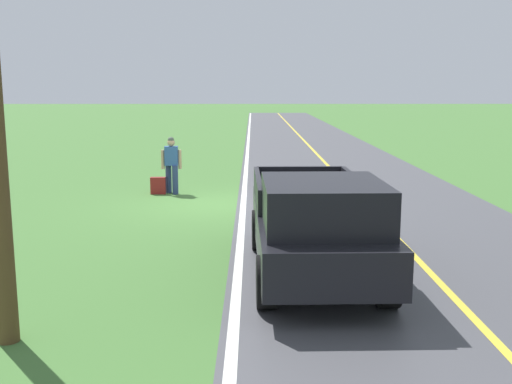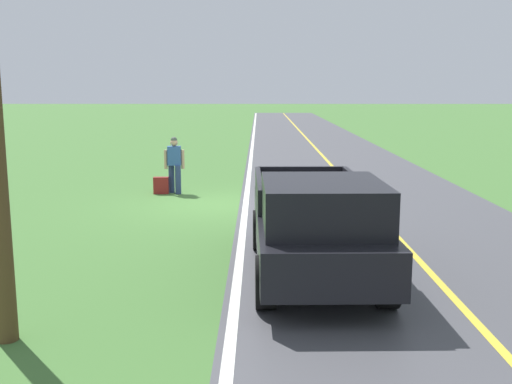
% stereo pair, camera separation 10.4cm
% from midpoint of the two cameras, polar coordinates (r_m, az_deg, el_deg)
% --- Properties ---
extents(ground_plane, '(200.00, 200.00, 0.00)m').
position_cam_midpoint_polar(ground_plane, '(16.87, -3.97, -1.19)').
color(ground_plane, '#427033').
extents(road_surface, '(7.17, 120.00, 0.00)m').
position_cam_midpoint_polar(road_surface, '(17.11, 10.69, -1.18)').
color(road_surface, '#47474C').
rests_on(road_surface, ground).
extents(lane_edge_line, '(0.16, 117.60, 0.00)m').
position_cam_midpoint_polar(lane_edge_line, '(16.83, -0.80, -1.18)').
color(lane_edge_line, silver).
rests_on(lane_edge_line, ground).
extents(lane_centre_line, '(0.14, 117.60, 0.00)m').
position_cam_midpoint_polar(lane_centre_line, '(17.11, 10.69, -1.17)').
color(lane_centre_line, gold).
rests_on(lane_centre_line, ground).
extents(hitchhiker_walking, '(0.62, 0.51, 1.75)m').
position_cam_midpoint_polar(hitchhiker_walking, '(18.65, -7.57, 2.86)').
color(hitchhiker_walking, navy).
rests_on(hitchhiker_walking, ground).
extents(suitcase_carried, '(0.47, 0.23, 0.52)m').
position_cam_midpoint_polar(suitcase_carried, '(18.71, -8.82, 0.62)').
color(suitcase_carried, maroon).
rests_on(suitcase_carried, ground).
extents(pickup_truck_passing, '(2.18, 5.44, 1.82)m').
position_cam_midpoint_polar(pickup_truck_passing, '(10.29, 5.99, -2.94)').
color(pickup_truck_passing, black).
rests_on(pickup_truck_passing, ground).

